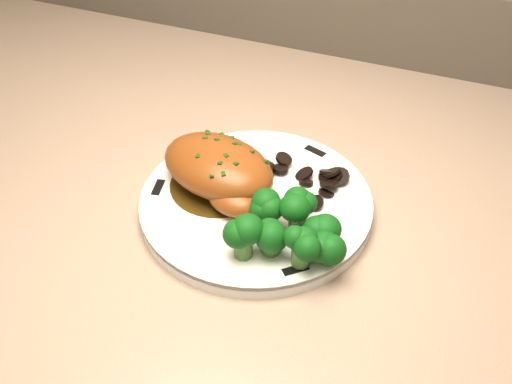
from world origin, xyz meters
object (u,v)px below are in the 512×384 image
(chicken_breast, at_px, (220,170))
(broccoli_florets, at_px, (290,230))
(counter, at_px, (208,381))
(plate, at_px, (256,205))

(chicken_breast, distance_m, broccoli_florets, 0.11)
(broccoli_florets, bearing_deg, chicken_breast, 149.75)
(broccoli_florets, bearing_deg, counter, 147.99)
(chicken_breast, relative_size, broccoli_florets, 1.43)
(plate, distance_m, chicken_breast, 0.05)
(counter, height_order, chicken_breast, counter)
(counter, xyz_separation_m, broccoli_florets, (0.16, -0.10, 0.49))
(chicken_breast, height_order, broccoli_florets, chicken_breast)
(counter, relative_size, chicken_breast, 14.09)
(counter, relative_size, broccoli_florets, 20.18)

